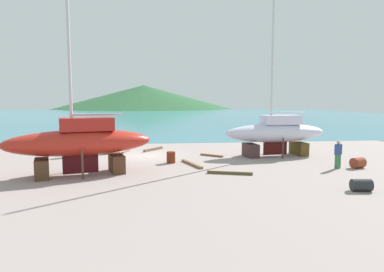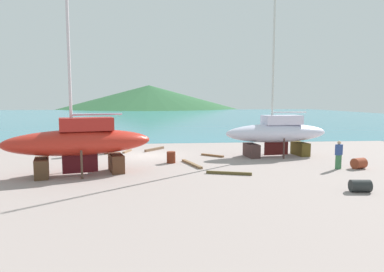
{
  "view_description": "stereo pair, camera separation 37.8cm",
  "coord_description": "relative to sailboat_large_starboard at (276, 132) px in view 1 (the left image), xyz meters",
  "views": [
    {
      "loc": [
        0.56,
        -25.57,
        4.18
      ],
      "look_at": [
        3.08,
        -3.69,
        1.83
      ],
      "focal_mm": 32.07,
      "sensor_mm": 36.0,
      "label": 1
    },
    {
      "loc": [
        0.93,
        -25.61,
        4.18
      ],
      "look_at": [
        3.08,
        -3.69,
        1.83
      ],
      "focal_mm": 32.07,
      "sensor_mm": 36.0,
      "label": 2
    }
  ],
  "objects": [
    {
      "name": "worker",
      "position": [
        2.08,
        -5.01,
        -0.88
      ],
      "size": [
        0.5,
        0.42,
        1.71
      ],
      "rotation": [
        0.0,
        0.0,
        2.07
      ],
      "color": "#377145",
      "rests_on": "ground"
    },
    {
      "name": "barrel_by_slipway",
      "position": [
        -15.11,
        1.11,
        -1.32
      ],
      "size": [
        0.77,
        0.77,
        0.9
      ],
      "primitive_type": "cylinder",
      "rotation": [
        0.0,
        0.0,
        1.82
      ],
      "color": "#322424",
      "rests_on": "ground"
    },
    {
      "name": "ground_plane",
      "position": [
        -9.64,
        -3.53,
        -1.77
      ],
      "size": [
        46.69,
        46.69,
        0.0
      ],
      "primitive_type": "plane",
      "color": "gray"
    },
    {
      "name": "barrel_tipped_left",
      "position": [
        3.39,
        -5.01,
        -1.45
      ],
      "size": [
        0.94,
        0.86,
        0.65
      ],
      "primitive_type": "cylinder",
      "rotation": [
        1.57,
        0.0,
        1.9
      ],
      "color": "brown",
      "rests_on": "ground"
    },
    {
      "name": "barrel_rust_near",
      "position": [
        -12.64,
        2.33,
        -1.32
      ],
      "size": [
        0.88,
        0.88,
        0.9
      ],
      "primitive_type": "cylinder",
      "rotation": [
        0.0,
        0.0,
        1.2
      ],
      "color": "#592F1D",
      "rests_on": "ground"
    },
    {
      "name": "headland_hill",
      "position": [
        -13.21,
        143.3,
        -1.77
      ],
      "size": [
        165.67,
        165.67,
        22.17
      ],
      "primitive_type": "cone",
      "color": "#2A5933",
      "rests_on": "ground"
    },
    {
      "name": "timber_long_aft",
      "position": [
        -11.24,
        3.04,
        -1.71
      ],
      "size": [
        0.63,
        1.49,
        0.12
      ],
      "primitive_type": "cube",
      "rotation": [
        0.0,
        0.0,
        1.29
      ],
      "color": "#866549",
      "rests_on": "ground"
    },
    {
      "name": "timber_plank_far",
      "position": [
        -4.82,
        -5.88,
        -1.69
      ],
      "size": [
        2.47,
        0.9,
        0.16
      ],
      "primitive_type": "cube",
      "rotation": [
        0.0,
        0.0,
        2.83
      ],
      "color": "brown",
      "rests_on": "ground"
    },
    {
      "name": "timber_plank_near",
      "position": [
        -4.77,
        0.33,
        -1.7
      ],
      "size": [
        1.55,
        1.39,
        0.13
      ],
      "primitive_type": "cube",
      "rotation": [
        0.0,
        0.0,
        2.42
      ],
      "color": "brown",
      "rests_on": "ground"
    },
    {
      "name": "sailboat_large_starboard",
      "position": [
        0.0,
        0.0,
        0.0
      ],
      "size": [
        8.01,
        3.06,
        13.68
      ],
      "rotation": [
        0.0,
        0.0,
        3.25
      ],
      "color": "#462F2D",
      "rests_on": "ground"
    },
    {
      "name": "sea_water",
      "position": [
        -9.64,
        64.18,
        -1.77
      ],
      "size": [
        136.4,
        112.07,
        0.01
      ],
      "primitive_type": "cube",
      "color": "teal",
      "rests_on": "ground"
    },
    {
      "name": "timber_short_skew",
      "position": [
        -9.06,
        3.79,
        -1.67
      ],
      "size": [
        1.6,
        1.97,
        0.2
      ],
      "primitive_type": "cube",
      "rotation": [
        0.0,
        0.0,
        0.91
      ],
      "color": "brown",
      "rests_on": "ground"
    },
    {
      "name": "barrel_rust_far",
      "position": [
        0.38,
        -10.05,
        -1.49
      ],
      "size": [
        0.94,
        0.66,
        0.56
      ],
      "primitive_type": "cylinder",
      "rotation": [
        1.57,
        0.0,
        1.46
      ],
      "color": "#292C2C",
      "rests_on": "ground"
    },
    {
      "name": "sailboat_far_slipway",
      "position": [
        -13.06,
        -5.03,
        0.07
      ],
      "size": [
        8.25,
        4.3,
        12.67
      ],
      "rotation": [
        0.0,
        0.0,
        3.42
      ],
      "color": "#4F3421",
      "rests_on": "ground"
    },
    {
      "name": "barrel_tar_black",
      "position": [
        -7.91,
        -2.04,
        -1.39
      ],
      "size": [
        0.82,
        0.82,
        0.75
      ],
      "primitive_type": "cylinder",
      "rotation": [
        0.0,
        0.0,
        0.82
      ],
      "color": "maroon",
      "rests_on": "ground"
    },
    {
      "name": "timber_long_fore",
      "position": [
        -6.62,
        -2.88,
        -1.7
      ],
      "size": [
        1.09,
        2.89,
        0.14
      ],
      "primitive_type": "cube",
      "rotation": [
        0.0,
        0.0,
        1.87
      ],
      "color": "brown",
      "rests_on": "ground"
    }
  ]
}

